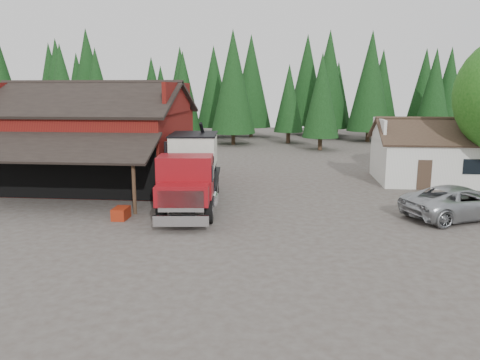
# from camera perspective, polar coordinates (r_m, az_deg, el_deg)

# --- Properties ---
(ground) EXTENTS (120.00, 120.00, 0.00)m
(ground) POSITION_cam_1_polar(r_m,az_deg,el_deg) (22.56, -0.68, -5.93)
(ground) COLOR #443B35
(ground) RESTS_ON ground
(red_barn) EXTENTS (12.80, 13.63, 7.18)m
(red_barn) POSITION_cam_1_polar(r_m,az_deg,el_deg) (34.33, -17.34, 4.04)
(red_barn) COLOR maroon
(red_barn) RESTS_ON ground
(farmhouse) EXTENTS (8.60, 6.42, 4.65)m
(farmhouse) POSITION_cam_1_polar(r_m,az_deg,el_deg) (36.35, 22.64, 2.42)
(farmhouse) COLOR silver
(farmhouse) RESTS_ON ground
(conifer_backdrop) EXTENTS (76.00, 16.00, 16.00)m
(conifer_backdrop) POSITION_cam_1_polar(r_m,az_deg,el_deg) (63.83, 3.59, 5.12)
(conifer_backdrop) COLOR black
(conifer_backdrop) RESTS_ON ground
(near_pine_a) EXTENTS (4.40, 4.40, 11.40)m
(near_pine_a) POSITION_cam_1_polar(r_m,az_deg,el_deg) (55.15, -20.85, 10.15)
(near_pine_a) COLOR #382619
(near_pine_a) RESTS_ON ground
(near_pine_b) EXTENTS (3.96, 3.96, 10.40)m
(near_pine_b) POSITION_cam_1_polar(r_m,az_deg,el_deg) (51.56, 9.91, 10.12)
(near_pine_b) COLOR #382619
(near_pine_b) RESTS_ON ground
(near_pine_d) EXTENTS (5.28, 5.28, 13.40)m
(near_pine_d) POSITION_cam_1_polar(r_m,az_deg,el_deg) (55.82, -0.84, 11.89)
(near_pine_d) COLOR #382619
(near_pine_d) RESTS_ON ground
(feed_truck) EXTENTS (3.82, 10.47, 4.62)m
(feed_truck) POSITION_cam_1_polar(r_m,az_deg,el_deg) (26.40, -5.93, 1.34)
(feed_truck) COLOR black
(feed_truck) RESTS_ON ground
(silver_car) EXTENTS (6.74, 5.10, 1.70)m
(silver_car) POSITION_cam_1_polar(r_m,az_deg,el_deg) (26.65, 25.28, -2.46)
(silver_car) COLOR #ABAFB3
(silver_car) RESTS_ON ground
(equip_box) EXTENTS (0.71, 1.10, 0.60)m
(equip_box) POSITION_cam_1_polar(r_m,az_deg,el_deg) (24.85, -14.31, -3.96)
(equip_box) COLOR maroon
(equip_box) RESTS_ON ground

